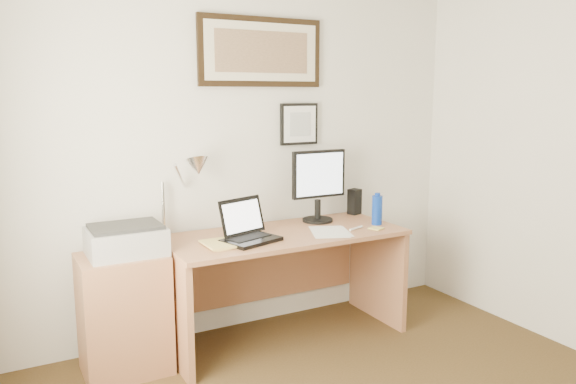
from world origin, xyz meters
TOP-DOWN VIEW (x-y plane):
  - wall_back at (0.00, 2.00)m, footprint 3.50×0.02m
  - side_cabinet at (-0.92, 1.68)m, footprint 0.50×0.40m
  - water_bottle at (0.84, 1.53)m, footprint 0.07×0.07m
  - bottle_cap at (0.84, 1.53)m, footprint 0.04×0.04m
  - speaker at (0.90, 1.89)m, footprint 0.10×0.10m
  - paper_sheet_a at (0.45, 1.49)m, footprint 0.29×0.35m
  - paper_sheet_b at (0.41, 1.50)m, footprint 0.34×0.40m
  - sticky_pad at (0.74, 1.41)m, footprint 0.11×0.11m
  - marker_pen at (0.62, 1.48)m, footprint 0.14×0.06m
  - book at (-0.45, 1.53)m, footprint 0.18×0.25m
  - desk at (0.15, 1.72)m, footprint 1.60×0.70m
  - laptop at (-0.15, 1.57)m, footprint 0.40×0.39m
  - lcd_monitor at (0.52, 1.81)m, footprint 0.42×0.22m
  - printer at (-0.88, 1.69)m, footprint 0.44×0.34m
  - desk_lamp at (-0.41, 1.81)m, footprint 0.29×0.27m
  - picture_large at (0.15, 1.97)m, footprint 0.92×0.04m
  - picture_small at (0.45, 1.97)m, footprint 0.30×0.03m

SIDE VIEW (x-z plane):
  - side_cabinet at x=-0.92m, z-range 0.00..0.73m
  - desk at x=0.15m, z-range 0.14..0.89m
  - paper_sheet_a at x=0.45m, z-range 0.75..0.75m
  - paper_sheet_b at x=0.41m, z-range 0.75..0.75m
  - sticky_pad at x=0.74m, z-range 0.75..0.76m
  - marker_pen at x=0.62m, z-range 0.75..0.77m
  - book at x=-0.45m, z-range 0.75..0.77m
  - laptop at x=-0.15m, z-range 0.68..0.94m
  - printer at x=-0.88m, z-range 0.73..0.91m
  - speaker at x=0.90m, z-range 0.75..0.95m
  - water_bottle at x=0.84m, z-range 0.75..0.96m
  - bottle_cap at x=0.84m, z-range 0.96..0.98m
  - lcd_monitor at x=0.52m, z-range 0.78..1.30m
  - desk_lamp at x=-0.41m, z-range 0.92..1.45m
  - wall_back at x=0.00m, z-range 0.00..2.50m
  - picture_small at x=0.45m, z-range 1.30..1.60m
  - picture_large at x=0.15m, z-range 1.72..2.19m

